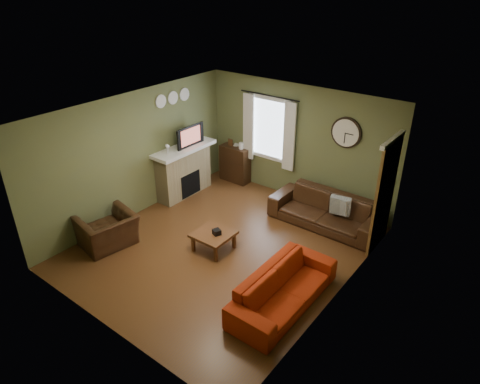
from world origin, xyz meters
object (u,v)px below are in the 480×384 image
Objects in this scene: sofa_red at (284,288)px; armchair at (108,231)px; sofa_brown at (326,210)px; coffee_table at (214,241)px; bookshelf at (235,164)px.

sofa_red is 3.56m from armchair.
sofa_brown is 3.36× the size of coffee_table.
bookshelf is 0.43× the size of sofa_red.
bookshelf is at bearing -172.75° from armchair.
sofa_brown reaches higher than armchair.
armchair is at bearing -92.65° from bookshelf.
sofa_brown is at bearing 58.88° from coffee_table.
armchair is 1.45× the size of coffee_table.
coffee_table is (1.50, -2.57, -0.26)m from bookshelf.
armchair reaches higher than sofa_red.
bookshelf is at bearing 47.72° from sofa_red.
bookshelf reaches higher than sofa_brown.
coffee_table is (-1.82, 0.46, -0.12)m from sofa_red.
sofa_red is at bearing -14.03° from coffee_table.
armchair is (-3.50, -0.65, 0.02)m from sofa_red.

